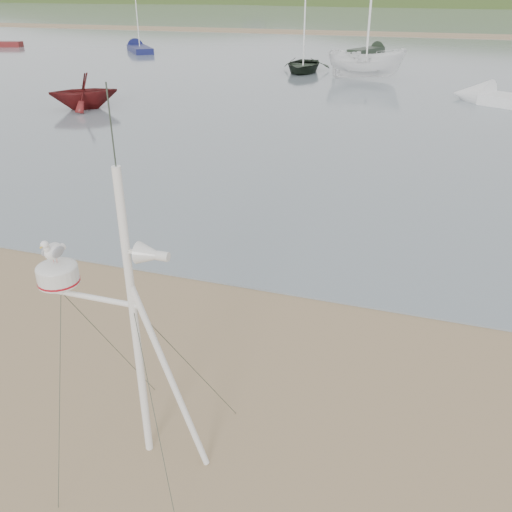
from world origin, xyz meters
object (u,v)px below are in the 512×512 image
(sailboat_dark_mid, at_px, (374,50))
(sailboat_blue_near, at_px, (137,47))
(sailboat_white_near, at_px, (500,99))
(boat_dark, at_px, (304,37))
(boat_white, at_px, (368,38))
(boat_red, at_px, (81,75))
(mast_rig, at_px, (135,382))

(sailboat_dark_mid, height_order, sailboat_blue_near, sailboat_blue_near)
(sailboat_white_near, bearing_deg, boat_dark, 146.53)
(boat_dark, bearing_deg, boat_white, -23.27)
(boat_red, relative_size, sailboat_blue_near, 0.50)
(sailboat_dark_mid, distance_m, sailboat_blue_near, 22.01)
(boat_dark, distance_m, boat_red, 17.28)
(mast_rig, relative_size, boat_dark, 1.00)
(mast_rig, distance_m, sailboat_dark_mid, 48.64)
(sailboat_blue_near, distance_m, sailboat_white_near, 35.17)
(mast_rig, bearing_deg, sailboat_white_near, 77.00)
(mast_rig, relative_size, boat_red, 1.45)
(sailboat_dark_mid, bearing_deg, boat_dark, -102.55)
(mast_rig, xyz_separation_m, sailboat_white_near, (6.06, 26.24, -0.83))
(sailboat_dark_mid, distance_m, sailboat_white_near, 24.11)
(sailboat_white_near, bearing_deg, sailboat_blue_near, 150.56)
(sailboat_dark_mid, relative_size, sailboat_blue_near, 0.91)
(boat_white, distance_m, sailboat_white_near, 10.36)
(boat_red, xyz_separation_m, sailboat_white_near, (19.53, 7.53, -1.35))
(boat_dark, bearing_deg, mast_rig, -82.89)
(boat_red, bearing_deg, mast_rig, -0.21)
(sailboat_blue_near, bearing_deg, mast_rig, -60.56)
(boat_white, distance_m, sailboat_blue_near, 25.38)
(mast_rig, distance_m, boat_red, 23.06)
(boat_red, bearing_deg, sailboat_white_near, 75.11)
(mast_rig, relative_size, sailboat_blue_near, 0.73)
(boat_dark, bearing_deg, sailboat_white_near, -36.71)
(boat_white, bearing_deg, boat_dark, 69.29)
(mast_rig, bearing_deg, boat_red, 125.76)
(mast_rig, height_order, sailboat_blue_near, sailboat_blue_near)
(sailboat_white_near, bearing_deg, boat_red, -158.92)
(boat_white, bearing_deg, boat_red, 139.31)
(boat_red, distance_m, boat_white, 18.33)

